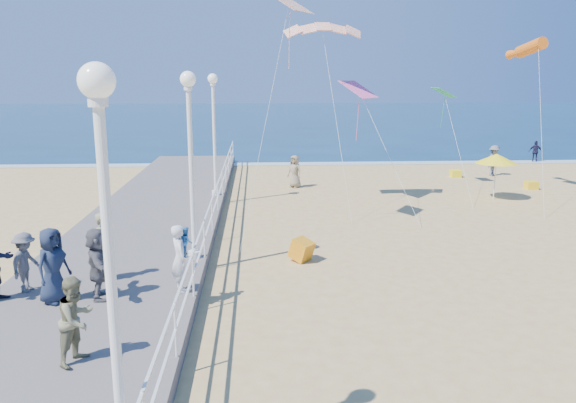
{
  "coord_description": "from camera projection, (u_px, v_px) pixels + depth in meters",
  "views": [
    {
      "loc": [
        -3.5,
        -15.78,
        5.53
      ],
      "look_at": [
        -2.5,
        2.0,
        1.6
      ],
      "focal_mm": 35.0,
      "sensor_mm": 36.0,
      "label": 1
    }
  ],
  "objects": [
    {
      "name": "ground",
      "position": [
        375.0,
        267.0,
        16.77
      ],
      "size": [
        160.0,
        160.0,
        0.0
      ],
      "primitive_type": "plane",
      "color": "tan",
      "rests_on": "ground"
    },
    {
      "name": "lamp_post_mid",
      "position": [
        190.0,
        146.0,
        15.69
      ],
      "size": [
        0.44,
        0.44,
        5.32
      ],
      "color": "white",
      "rests_on": "boardwalk"
    },
    {
      "name": "boardwalk",
      "position": [
        121.0,
        265.0,
        16.32
      ],
      "size": [
        5.0,
        44.0,
        0.4
      ],
      "primitive_type": "cube",
      "color": "slate",
      "rests_on": "ground"
    },
    {
      "name": "surf_line",
      "position": [
        310.0,
        164.0,
        36.75
      ],
      "size": [
        160.0,
        1.2,
        0.04
      ],
      "primitive_type": "cube",
      "color": "white",
      "rests_on": "ground"
    },
    {
      "name": "beach_walker_a",
      "position": [
        494.0,
        161.0,
        32.17
      ],
      "size": [
        1.31,
        1.2,
        1.77
      ],
      "primitive_type": "imported",
      "rotation": [
        0.0,
        0.0,
        0.61
      ],
      "color": "slate",
      "rests_on": "ground"
    },
    {
      "name": "woman_holding_toddler",
      "position": [
        180.0,
        259.0,
        13.63
      ],
      "size": [
        0.58,
        0.71,
        1.68
      ],
      "primitive_type": "imported",
      "rotation": [
        0.0,
        0.0,
        1.91
      ],
      "color": "silver",
      "rests_on": "boardwalk"
    },
    {
      "name": "ocean",
      "position": [
        281.0,
        117.0,
        80.14
      ],
      "size": [
        160.0,
        90.0,
        0.05
      ],
      "primitive_type": "cube",
      "color": "#0B2B46",
      "rests_on": "ground"
    },
    {
      "name": "lamp_post_far",
      "position": [
        214.0,
        122.0,
        24.46
      ],
      "size": [
        0.44,
        0.44,
        5.32
      ],
      "color": "white",
      "rests_on": "boardwalk"
    },
    {
      "name": "kite_windsock",
      "position": [
        531.0,
        48.0,
        25.65
      ],
      "size": [
        1.05,
        2.9,
        1.13
      ],
      "primitive_type": "cylinder",
      "rotation": [
        1.36,
        0.0,
        0.17
      ],
      "color": "orange"
    },
    {
      "name": "box_kite",
      "position": [
        302.0,
        252.0,
        17.25
      ],
      "size": [
        0.9,
        0.88,
        0.74
      ],
      "primitive_type": "cube",
      "rotation": [
        0.31,
        0.0,
        0.87
      ],
      "color": "#D6540C",
      "rests_on": "ground"
    },
    {
      "name": "beach_walker_b",
      "position": [
        536.0,
        152.0,
        37.5
      ],
      "size": [
        0.91,
        0.65,
        1.43
      ],
      "primitive_type": "imported",
      "rotation": [
        0.0,
        0.0,
        2.73
      ],
      "color": "#1A1835",
      "rests_on": "ground"
    },
    {
      "name": "kite_parafoil",
      "position": [
        323.0,
        27.0,
        23.28
      ],
      "size": [
        3.3,
        0.94,
        0.65
      ],
      "primitive_type": null,
      "rotation": [
        0.44,
        0.0,
        0.0
      ],
      "color": "#EF4C1C"
    },
    {
      "name": "spectator_6",
      "position": [
        105.0,
        247.0,
        14.43
      ],
      "size": [
        0.63,
        0.76,
        1.78
      ],
      "primitive_type": "imported",
      "rotation": [
        0.0,
        0.0,
        1.2
      ],
      "color": "#83815A",
      "rests_on": "boardwalk"
    },
    {
      "name": "toddler_held",
      "position": [
        186.0,
        242.0,
        13.7
      ],
      "size": [
        0.39,
        0.43,
        0.74
      ],
      "primitive_type": "imported",
      "rotation": [
        0.0,
        0.0,
        1.91
      ],
      "color": "#3682CC",
      "rests_on": "boardwalk"
    },
    {
      "name": "spectator_2",
      "position": [
        25.0,
        262.0,
        13.67
      ],
      "size": [
        0.71,
        1.04,
        1.48
      ],
      "primitive_type": "imported",
      "rotation": [
        0.0,
        0.0,
        1.4
      ],
      "color": "#55555A",
      "rests_on": "boardwalk"
    },
    {
      "name": "beach_walker_c",
      "position": [
        295.0,
        171.0,
        28.78
      ],
      "size": [
        0.96,
        0.95,
        1.67
      ],
      "primitive_type": "imported",
      "rotation": [
        0.0,
        0.0,
        -0.76
      ],
      "color": "gray",
      "rests_on": "ground"
    },
    {
      "name": "spectator_1",
      "position": [
        76.0,
        320.0,
        10.22
      ],
      "size": [
        0.88,
        0.98,
        1.65
      ],
      "primitive_type": "imported",
      "rotation": [
        0.0,
        0.0,
        1.17
      ],
      "color": "#7C7A56",
      "rests_on": "boardwalk"
    },
    {
      "name": "beach_chair_left",
      "position": [
        456.0,
        174.0,
        31.94
      ],
      "size": [
        0.55,
        0.55,
        0.4
      ],
      "primitive_type": "cube",
      "color": "yellow",
      "rests_on": "ground"
    },
    {
      "name": "kite_diamond_pink",
      "position": [
        359.0,
        89.0,
        24.27
      ],
      "size": [
        1.88,
        1.9,
        0.74
      ],
      "primitive_type": "cube",
      "rotation": [
        0.53,
        0.0,
        0.88
      ],
      "color": "pink"
    },
    {
      "name": "beach_chair_right",
      "position": [
        531.0,
        185.0,
        28.48
      ],
      "size": [
        0.55,
        0.55,
        0.4
      ],
      "primitive_type": "cube",
      "color": "yellow",
      "rests_on": "ground"
    },
    {
      "name": "spectator_4",
      "position": [
        53.0,
        265.0,
        12.96
      ],
      "size": [
        0.9,
        1.04,
        1.79
      ],
      "primitive_type": "imported",
      "rotation": [
        0.0,
        0.0,
        1.1
      ],
      "color": "#1B253C",
      "rests_on": "boardwalk"
    },
    {
      "name": "beach_umbrella",
      "position": [
        496.0,
        159.0,
        25.71
      ],
      "size": [
        1.9,
        1.9,
        2.14
      ],
      "color": "white",
      "rests_on": "ground"
    },
    {
      "name": "spectator_5",
      "position": [
        98.0,
        263.0,
        13.19
      ],
      "size": [
        0.89,
        1.68,
        1.73
      ],
      "primitive_type": "imported",
      "rotation": [
        0.0,
        0.0,
        1.82
      ],
      "color": "#57555A",
      "rests_on": "boardwalk"
    },
    {
      "name": "lamp_post_near",
      "position": [
        108.0,
        233.0,
        6.91
      ],
      "size": [
        0.44,
        0.44,
        5.32
      ],
      "color": "white",
      "rests_on": "boardwalk"
    },
    {
      "name": "railing",
      "position": [
        204.0,
        229.0,
        16.22
      ],
      "size": [
        0.05,
        42.0,
        0.55
      ],
      "color": "white",
      "rests_on": "boardwalk"
    },
    {
      "name": "kite_diamond_green",
      "position": [
        444.0,
        93.0,
        28.24
      ],
      "size": [
        1.12,
        1.21,
        0.51
      ],
      "primitive_type": "cube",
      "rotation": [
        0.45,
        0.0,
        1.67
      ],
      "color": "#219E65"
    },
    {
      "name": "kite_diamond_redwhite",
      "position": [
        289.0,
        2.0,
        18.92
      ],
      "size": [
        1.76,
        1.81,
        0.71
      ],
      "primitive_type": "cube",
      "rotation": [
        0.53,
        0.0,
        0.98
      ],
      "color": "#D95219"
    }
  ]
}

